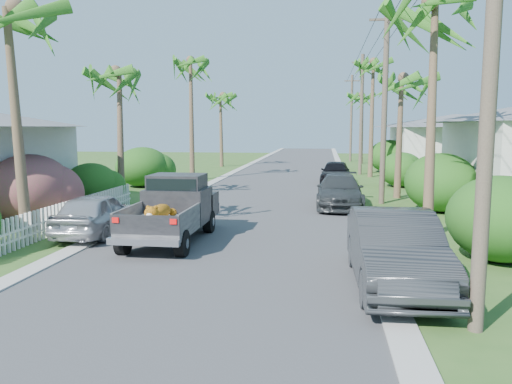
# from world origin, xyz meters

# --- Properties ---
(ground) EXTENTS (120.00, 120.00, 0.00)m
(ground) POSITION_xyz_m (0.00, 0.00, 0.00)
(ground) COLOR #30541F
(ground) RESTS_ON ground
(road) EXTENTS (8.00, 100.00, 0.02)m
(road) POSITION_xyz_m (0.00, 25.00, 0.01)
(road) COLOR #38383A
(road) RESTS_ON ground
(curb_left) EXTENTS (0.60, 100.00, 0.06)m
(curb_left) POSITION_xyz_m (-4.30, 25.00, 0.03)
(curb_left) COLOR #A5A39E
(curb_left) RESTS_ON ground
(curb_right) EXTENTS (0.60, 100.00, 0.06)m
(curb_right) POSITION_xyz_m (4.30, 25.00, 0.03)
(curb_right) COLOR #A5A39E
(curb_right) RESTS_ON ground
(pickup_truck) EXTENTS (1.98, 5.12, 2.06)m
(pickup_truck) POSITION_xyz_m (-1.81, 4.40, 1.01)
(pickup_truck) COLOR black
(pickup_truck) RESTS_ON ground
(parked_car_rn) EXTENTS (1.92, 5.13, 1.67)m
(parked_car_rn) POSITION_xyz_m (4.50, 0.29, 0.84)
(parked_car_rn) COLOR #2C2E31
(parked_car_rn) RESTS_ON ground
(parked_car_rm) EXTENTS (2.05, 4.98, 1.44)m
(parked_car_rm) POSITION_xyz_m (3.60, 11.59, 0.72)
(parked_car_rm) COLOR #2D3132
(parked_car_rm) RESTS_ON ground
(parked_car_rf) EXTENTS (2.08, 4.46, 1.48)m
(parked_car_rf) POSITION_xyz_m (3.60, 20.97, 0.74)
(parked_car_rf) COLOR black
(parked_car_rf) RESTS_ON ground
(parked_car_ln) EXTENTS (1.86, 4.24, 1.42)m
(parked_car_ln) POSITION_xyz_m (-4.58, 4.57, 0.71)
(parked_car_ln) COLOR #AEAFB5
(parked_car_ln) RESTS_ON ground
(palm_l_a) EXTENTS (4.40, 4.40, 8.20)m
(palm_l_a) POSITION_xyz_m (-6.20, 3.00, 6.93)
(palm_l_a) COLOR brown
(palm_l_a) RESTS_ON ground
(palm_l_b) EXTENTS (4.40, 4.40, 7.40)m
(palm_l_b) POSITION_xyz_m (-6.80, 12.00, 6.15)
(palm_l_b) COLOR brown
(palm_l_b) RESTS_ON ground
(palm_l_c) EXTENTS (4.40, 4.40, 9.20)m
(palm_l_c) POSITION_xyz_m (-6.00, 22.00, 7.91)
(palm_l_c) COLOR brown
(palm_l_c) RESTS_ON ground
(palm_l_d) EXTENTS (4.40, 4.40, 7.70)m
(palm_l_d) POSITION_xyz_m (-6.50, 34.00, 6.44)
(palm_l_d) COLOR brown
(palm_l_d) RESTS_ON ground
(palm_r_a) EXTENTS (4.40, 4.40, 8.70)m
(palm_r_a) POSITION_xyz_m (6.30, 6.00, 7.42)
(palm_r_a) COLOR brown
(palm_r_a) RESTS_ON ground
(palm_r_b) EXTENTS (4.40, 4.40, 7.20)m
(palm_r_b) POSITION_xyz_m (6.60, 15.00, 5.95)
(palm_r_b) COLOR brown
(palm_r_b) RESTS_ON ground
(palm_r_c) EXTENTS (4.40, 4.40, 9.40)m
(palm_r_c) POSITION_xyz_m (6.20, 26.00, 8.11)
(palm_r_c) COLOR brown
(palm_r_c) RESTS_ON ground
(palm_r_d) EXTENTS (4.40, 4.40, 8.00)m
(palm_r_d) POSITION_xyz_m (6.50, 40.00, 6.74)
(palm_r_d) COLOR brown
(palm_r_d) RESTS_ON ground
(shrub_l_b) EXTENTS (3.00, 3.30, 2.60)m
(shrub_l_b) POSITION_xyz_m (-7.80, 6.00, 1.30)
(shrub_l_b) COLOR #C21B5C
(shrub_l_b) RESTS_ON ground
(shrub_l_c) EXTENTS (2.40, 2.64, 2.00)m
(shrub_l_c) POSITION_xyz_m (-7.40, 10.00, 1.00)
(shrub_l_c) COLOR #1E4C15
(shrub_l_c) RESTS_ON ground
(shrub_l_d) EXTENTS (3.20, 3.52, 2.40)m
(shrub_l_d) POSITION_xyz_m (-8.00, 18.00, 1.20)
(shrub_l_d) COLOR #1E4C15
(shrub_l_d) RESTS_ON ground
(shrub_r_a) EXTENTS (2.80, 3.08, 2.30)m
(shrub_r_a) POSITION_xyz_m (7.60, 3.00, 1.15)
(shrub_r_a) COLOR #1E4C15
(shrub_r_a) RESTS_ON ground
(shrub_r_b) EXTENTS (3.00, 3.30, 2.50)m
(shrub_r_b) POSITION_xyz_m (7.80, 11.00, 1.25)
(shrub_r_b) COLOR #1E4C15
(shrub_r_b) RESTS_ON ground
(shrub_r_c) EXTENTS (2.60, 2.86, 2.10)m
(shrub_r_c) POSITION_xyz_m (7.50, 20.00, 1.05)
(shrub_r_c) COLOR #1E4C15
(shrub_r_c) RESTS_ON ground
(shrub_r_d) EXTENTS (3.20, 3.52, 2.60)m
(shrub_r_d) POSITION_xyz_m (8.00, 30.00, 1.30)
(shrub_r_d) COLOR #1E4C15
(shrub_r_d) RESTS_ON ground
(picket_fence) EXTENTS (0.10, 11.00, 1.00)m
(picket_fence) POSITION_xyz_m (-6.00, 5.50, 0.50)
(picket_fence) COLOR white
(picket_fence) RESTS_ON ground
(house_right_far) EXTENTS (9.00, 8.00, 4.60)m
(house_right_far) POSITION_xyz_m (13.00, 30.00, 2.12)
(house_right_far) COLOR silver
(house_right_far) RESTS_ON ground
(utility_pole_a) EXTENTS (1.60, 0.26, 9.00)m
(utility_pole_a) POSITION_xyz_m (5.60, -2.00, 4.60)
(utility_pole_a) COLOR brown
(utility_pole_a) RESTS_ON ground
(utility_pole_b) EXTENTS (1.60, 0.26, 9.00)m
(utility_pole_b) POSITION_xyz_m (5.60, 13.00, 4.60)
(utility_pole_b) COLOR brown
(utility_pole_b) RESTS_ON ground
(utility_pole_c) EXTENTS (1.60, 0.26, 9.00)m
(utility_pole_c) POSITION_xyz_m (5.60, 28.00, 4.60)
(utility_pole_c) COLOR brown
(utility_pole_c) RESTS_ON ground
(utility_pole_d) EXTENTS (1.60, 0.26, 9.00)m
(utility_pole_d) POSITION_xyz_m (5.60, 43.00, 4.60)
(utility_pole_d) COLOR brown
(utility_pole_d) RESTS_ON ground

